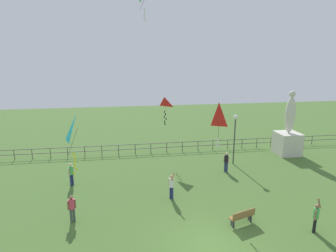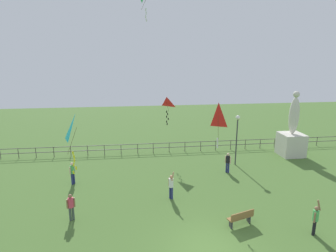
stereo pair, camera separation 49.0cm
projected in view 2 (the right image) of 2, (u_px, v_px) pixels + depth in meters
The scene contains 13 objects.
ground_plane at pixel (208, 248), 13.53m from camera, with size 80.00×80.00×0.00m, color #476B2D.
statue_monument at pixel (292, 138), 25.80m from camera, with size 2.00×2.00×5.88m.
lamppost at pixel (237, 129), 23.19m from camera, with size 0.36×0.36×4.21m.
park_bench at pixel (241, 217), 15.24m from camera, with size 1.55×0.85×0.85m.
person_0 at pixel (171, 185), 17.99m from camera, with size 0.34×0.50×1.88m.
person_1 at pixel (315, 218), 14.35m from camera, with size 0.47×0.39×1.85m.
person_2 at pixel (228, 161), 22.07m from camera, with size 0.38×0.35×1.60m.
person_3 at pixel (71, 205), 15.62m from camera, with size 0.44×0.29×1.56m.
person_4 at pixel (72, 172), 20.07m from camera, with size 0.33×0.41×1.62m.
kite_0 at pixel (167, 103), 24.39m from camera, with size 0.98×0.93×2.48m.
kite_1 at pixel (218, 117), 16.45m from camera, with size 0.84×0.74×2.77m.
kite_3 at pixel (76, 130), 15.16m from camera, with size 0.94×0.88×3.32m.
waterfront_railing at pixel (165, 146), 26.80m from camera, with size 36.00×0.06×0.95m.
Camera 2 is at (-3.37, -11.41, 8.86)m, focal length 30.53 mm.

